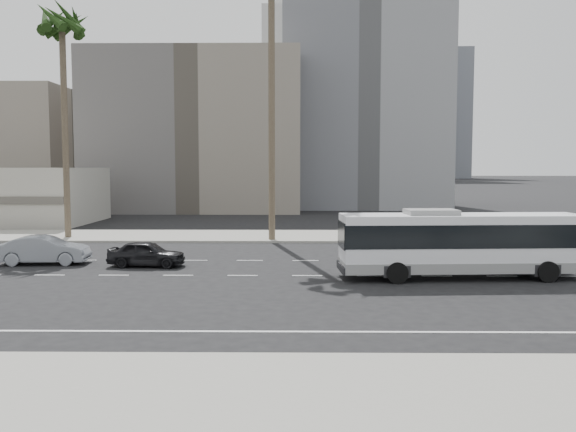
{
  "coord_description": "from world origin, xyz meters",
  "views": [
    {
      "loc": [
        -0.59,
        -27.34,
        5.0
      ],
      "look_at": [
        -0.93,
        4.0,
        2.46
      ],
      "focal_mm": 37.25,
      "sensor_mm": 36.0,
      "label": 1
    }
  ],
  "objects_px": {
    "car_a": "(147,254)",
    "city_bus": "(461,242)",
    "car_b": "(44,250)",
    "palm_mid": "(62,29)"
  },
  "relations": [
    {
      "from": "city_bus",
      "to": "car_b",
      "type": "xyz_separation_m",
      "value": [
        -20.55,
        3.67,
        -0.9
      ]
    },
    {
      "from": "car_a",
      "to": "palm_mid",
      "type": "xyz_separation_m",
      "value": [
        -8.42,
        11.6,
        13.77
      ]
    },
    {
      "from": "palm_mid",
      "to": "car_b",
      "type": "bearing_deg",
      "value": -75.05
    },
    {
      "from": "city_bus",
      "to": "car_b",
      "type": "bearing_deg",
      "value": 166.62
    },
    {
      "from": "car_b",
      "to": "palm_mid",
      "type": "height_order",
      "value": "palm_mid"
    },
    {
      "from": "car_a",
      "to": "city_bus",
      "type": "bearing_deg",
      "value": -96.95
    },
    {
      "from": "city_bus",
      "to": "car_a",
      "type": "xyz_separation_m",
      "value": [
        -15.05,
        3.0,
        -0.99
      ]
    },
    {
      "from": "city_bus",
      "to": "car_a",
      "type": "distance_m",
      "value": 15.38
    },
    {
      "from": "car_a",
      "to": "palm_mid",
      "type": "distance_m",
      "value": 19.88
    },
    {
      "from": "car_a",
      "to": "car_b",
      "type": "relative_size",
      "value": 0.85
    }
  ]
}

